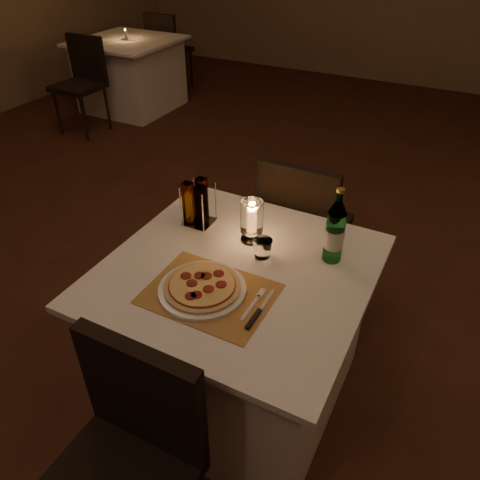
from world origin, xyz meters
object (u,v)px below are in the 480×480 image
at_px(hurricane_candle, 252,218).
at_px(neighbor_table_left, 131,75).
at_px(plate, 202,289).
at_px(main_table, 238,334).
at_px(chair_near, 128,450).
at_px(tumbler, 262,248).
at_px(pizza, 202,286).
at_px(water_bottle, 335,232).
at_px(chair_far, 301,220).

bearing_deg(hurricane_candle, neighbor_table_left, 136.20).
height_order(plate, neighbor_table_left, plate).
bearing_deg(main_table, plate, -105.52).
xyz_separation_m(main_table, plate, (-0.05, -0.18, 0.38)).
relative_size(chair_near, neighbor_table_left, 0.90).
height_order(main_table, neighbor_table_left, same).
distance_m(chair_near, tumbler, 0.86).
distance_m(pizza, water_bottle, 0.54).
relative_size(chair_near, pizza, 3.21).
distance_m(plate, tumbler, 0.31).
xyz_separation_m(plate, tumbler, (0.10, 0.29, 0.03)).
height_order(water_bottle, neighbor_table_left, water_bottle).
bearing_deg(water_bottle, chair_near, -107.97).
relative_size(plate, neighbor_table_left, 0.32).
bearing_deg(main_table, hurricane_candle, 100.54).
height_order(hurricane_candle, neighbor_table_left, hurricane_candle).
xyz_separation_m(chair_far, tumbler, (0.05, -0.60, 0.23)).
xyz_separation_m(plate, water_bottle, (0.35, 0.40, 0.12)).
bearing_deg(water_bottle, pizza, -131.34).
distance_m(pizza, tumbler, 0.31).
bearing_deg(water_bottle, chair_far, 121.67).
distance_m(main_table, chair_far, 0.74).
bearing_deg(neighbor_table_left, pizza, -47.66).
relative_size(chair_near, chair_far, 1.00).
relative_size(chair_far, neighbor_table_left, 0.90).
bearing_deg(pizza, water_bottle, 48.66).
height_order(pizza, water_bottle, water_bottle).
relative_size(chair_near, water_bottle, 2.84).
distance_m(chair_near, water_bottle, 1.03).
xyz_separation_m(tumbler, hurricane_candle, (-0.09, 0.08, 0.07)).
bearing_deg(chair_near, neighbor_table_left, 128.31).
bearing_deg(chair_near, main_table, 90.00).
distance_m(plate, pizza, 0.02).
bearing_deg(chair_near, hurricane_candle, 92.28).
relative_size(chair_far, water_bottle, 2.84).
distance_m(chair_near, neighbor_table_left, 4.60).
bearing_deg(chair_far, plate, -93.20).
relative_size(plate, tumbler, 4.01).
bearing_deg(hurricane_candle, chair_near, -87.72).
height_order(plate, water_bottle, water_bottle).
relative_size(chair_near, tumbler, 11.27).
bearing_deg(plate, hurricane_candle, 87.89).
relative_size(pizza, neighbor_table_left, 0.28).
bearing_deg(chair_near, pizza, 95.35).
bearing_deg(chair_far, water_bottle, -58.33).
bearing_deg(chair_near, tumbler, 86.32).
bearing_deg(chair_near, plate, 95.35).
bearing_deg(plate, chair_far, 86.80).
bearing_deg(hurricane_candle, water_bottle, 4.65).
xyz_separation_m(tumbler, water_bottle, (0.25, 0.11, 0.09)).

